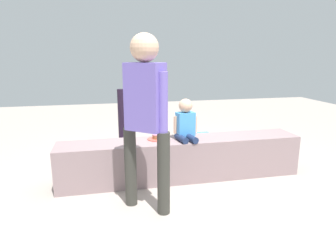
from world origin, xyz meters
The scene contains 10 objects.
ground_plane centered at (0.00, 0.00, 0.00)m, with size 12.00×12.00×0.00m, color #A5978D.
concrete_ledge centered at (0.00, 0.00, 0.25)m, with size 2.92×0.45×0.49m, color gray.
child_seated centered at (0.04, -0.01, 0.71)m, with size 0.28×0.33×0.48m.
adult_standing centered at (-0.52, -0.65, 1.01)m, with size 0.40×0.38×1.67m.
cake_plate centered at (-0.29, 0.05, 0.52)m, with size 0.22×0.22×0.07m.
gift_bag centered at (0.59, 0.95, 0.15)m, with size 0.22×0.09×0.34m.
railing_post centered at (-0.63, 1.29, 0.35)m, with size 0.36×0.36×0.97m.
water_bottle_near_gift centered at (0.27, 1.02, 0.11)m, with size 0.07×0.07×0.24m.
party_cup_red centered at (-1.10, 1.02, 0.05)m, with size 0.07×0.07×0.10m, color red.
handbag_black_leather centered at (-0.73, 0.68, 0.11)m, with size 0.32×0.11×0.32m.
Camera 1 is at (-0.91, -3.34, 1.49)m, focal length 32.12 mm.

